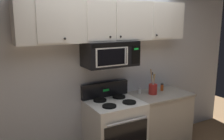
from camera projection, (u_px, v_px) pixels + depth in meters
The scene contains 8 objects.
back_wall at pixel (102, 67), 3.65m from camera, with size 5.20×0.10×2.70m, color silver.
stove_range at pixel (114, 130), 3.51m from camera, with size 0.76×0.69×1.12m.
over_range_microwave at pixel (110, 54), 3.39m from camera, with size 0.76×0.43×0.35m.
upper_cabinets at pixel (109, 21), 3.33m from camera, with size 2.50×0.36×0.55m.
counter_segment at pixel (159, 120), 3.93m from camera, with size 0.93×0.65×0.90m.
utensil_crock_red at pixel (153, 88), 3.77m from camera, with size 0.13×0.13×0.40m.
salt_shaker at pixel (140, 91), 3.80m from camera, with size 0.05×0.05×0.10m.
spice_jar at pixel (162, 87), 3.97m from camera, with size 0.05×0.05×0.12m.
Camera 1 is at (-1.63, -2.41, 2.03)m, focal length 38.79 mm.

